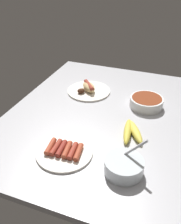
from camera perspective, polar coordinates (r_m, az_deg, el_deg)
ground_plane at (r=130.05cm, az=1.79°, el=-0.75°), size 120.00×90.00×3.00cm
bowl_chili at (r=136.40cm, az=12.69°, el=2.31°), size 17.59×17.59×5.33cm
bowl_coleslaw at (r=96.05cm, az=7.68°, el=-12.08°), size 15.02×15.02×15.29cm
plate_sausages at (r=104.80cm, az=-6.02°, el=-8.91°), size 23.68×23.68×3.26cm
plate_hotdog_assembled at (r=148.22cm, az=-0.45°, el=5.22°), size 25.35×25.35×5.61cm
banana_bunch at (r=115.14cm, az=9.33°, el=-4.35°), size 19.14×12.31×3.52cm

